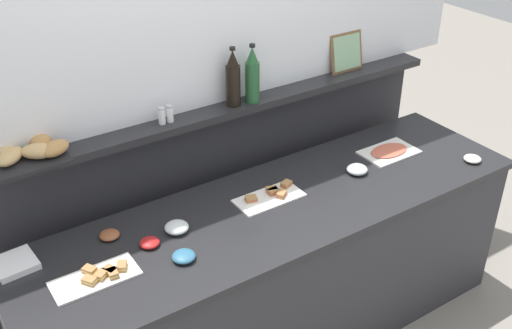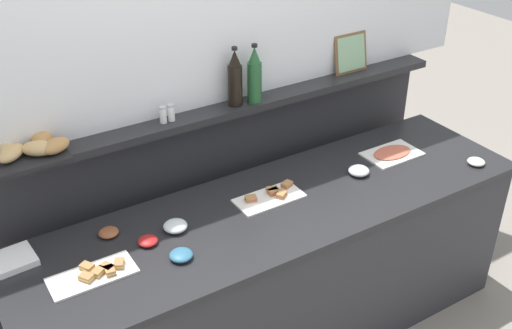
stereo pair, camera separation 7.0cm
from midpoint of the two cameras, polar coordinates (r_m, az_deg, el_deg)
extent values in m
plane|color=gray|center=(3.98, -3.67, -10.34)|extent=(12.00, 12.00, 0.00)
cube|color=#2D2D33|center=(3.32, 1.40, -10.43)|extent=(2.64, 0.72, 0.86)
cube|color=#232326|center=(3.04, 1.51, -4.07)|extent=(2.68, 0.76, 0.03)
cube|color=#2D2D33|center=(3.59, -3.65, -3.42)|extent=(2.69, 0.08, 1.20)
cube|color=#232326|center=(3.24, -3.56, 5.33)|extent=(2.69, 0.22, 0.04)
cube|color=white|center=(3.08, 0.57, -3.14)|extent=(0.35, 0.17, 0.01)
cube|color=#AD7A47|center=(3.04, -1.13, -3.33)|extent=(0.06, 0.05, 0.01)
cube|color=#B24738|center=(3.04, -1.13, -3.20)|extent=(0.06, 0.05, 0.01)
cube|color=#AD7A47|center=(3.03, -1.13, -3.08)|extent=(0.06, 0.05, 0.01)
cube|color=#AD7A47|center=(3.11, 0.84, -2.49)|extent=(0.07, 0.06, 0.01)
cube|color=#B24738|center=(3.11, 0.84, -2.37)|extent=(0.07, 0.06, 0.01)
cube|color=#AD7A47|center=(3.10, 0.84, -2.25)|extent=(0.07, 0.06, 0.01)
cube|color=#AD7A47|center=(3.08, 1.73, -2.91)|extent=(0.07, 0.06, 0.01)
cube|color=#B24738|center=(3.07, 1.73, -2.78)|extent=(0.07, 0.06, 0.01)
cube|color=#AD7A47|center=(3.07, 1.73, -2.66)|extent=(0.07, 0.06, 0.01)
cube|color=#AD7A47|center=(3.16, 2.20, -1.95)|extent=(0.07, 0.06, 0.01)
cube|color=#B24738|center=(3.15, 2.20, -1.83)|extent=(0.07, 0.06, 0.01)
cube|color=#AD7A47|center=(3.15, 2.20, -1.71)|extent=(0.07, 0.06, 0.01)
cube|color=#AD7A47|center=(3.10, 0.99, -2.65)|extent=(0.06, 0.04, 0.01)
cube|color=#B24738|center=(3.09, 0.99, -2.52)|extent=(0.06, 0.04, 0.01)
cube|color=#AD7A47|center=(3.09, 0.99, -2.40)|extent=(0.06, 0.04, 0.01)
cube|color=white|center=(2.69, -15.47, -10.18)|extent=(0.36, 0.16, 0.01)
cube|color=#AD7A47|center=(2.67, -13.90, -9.94)|extent=(0.04, 0.06, 0.01)
cube|color=#E5C666|center=(2.67, -13.93, -9.81)|extent=(0.04, 0.06, 0.01)
cube|color=#AD7A47|center=(2.66, -13.95, -9.68)|extent=(0.04, 0.06, 0.01)
cube|color=#AD7A47|center=(2.68, -14.92, -10.02)|extent=(0.07, 0.06, 0.01)
cube|color=#E5C666|center=(2.67, -14.94, -9.89)|extent=(0.07, 0.06, 0.01)
cube|color=#AD7A47|center=(2.67, -14.97, -9.76)|extent=(0.07, 0.06, 0.01)
cube|color=#AD7A47|center=(2.66, -15.96, -10.48)|extent=(0.06, 0.07, 0.01)
cube|color=#E5C666|center=(2.66, -15.98, -10.35)|extent=(0.06, 0.07, 0.01)
cube|color=#AD7A47|center=(2.65, -16.01, -10.22)|extent=(0.06, 0.07, 0.01)
cube|color=#AD7A47|center=(2.69, -14.15, -9.65)|extent=(0.06, 0.07, 0.01)
cube|color=#E5C666|center=(2.69, -14.17, -9.52)|extent=(0.06, 0.07, 0.01)
cube|color=#AD7A47|center=(2.68, -14.20, -9.39)|extent=(0.06, 0.07, 0.01)
cube|color=#AD7A47|center=(2.71, -15.92, -9.56)|extent=(0.06, 0.07, 0.01)
cube|color=#E5C666|center=(2.71, -15.94, -9.43)|extent=(0.06, 0.07, 0.01)
cube|color=#AD7A47|center=(2.70, -15.97, -9.30)|extent=(0.06, 0.07, 0.01)
cube|color=#AD7A47|center=(2.70, -13.10, -9.32)|extent=(0.06, 0.07, 0.01)
cube|color=#E5C666|center=(2.70, -13.12, -9.19)|extent=(0.06, 0.07, 0.01)
cube|color=#AD7A47|center=(2.69, -13.14, -9.05)|extent=(0.06, 0.07, 0.01)
cube|color=white|center=(3.55, 11.71, 1.13)|extent=(0.32, 0.21, 0.01)
ellipsoid|color=#D1664C|center=(3.54, 11.73, 1.29)|extent=(0.24, 0.14, 0.01)
ellipsoid|color=silver|center=(2.87, -8.09, -5.81)|extent=(0.11, 0.11, 0.05)
ellipsoid|color=#BF4C3F|center=(2.88, -8.07, -5.94)|extent=(0.09, 0.09, 0.03)
ellipsoid|color=silver|center=(3.32, 8.79, -0.44)|extent=(0.11, 0.11, 0.05)
ellipsoid|color=#BF4C3F|center=(3.32, 8.78, -0.57)|extent=(0.09, 0.09, 0.03)
ellipsoid|color=silver|center=(3.58, 18.97, 0.51)|extent=(0.10, 0.10, 0.03)
ellipsoid|color=teal|center=(2.71, -7.48, -8.47)|extent=(0.10, 0.10, 0.04)
ellipsoid|color=red|center=(2.81, -10.57, -7.17)|extent=(0.09, 0.09, 0.03)
ellipsoid|color=brown|center=(2.90, -14.14, -6.37)|extent=(0.09, 0.09, 0.03)
cube|color=white|center=(2.86, -22.17, -8.55)|extent=(0.18, 0.18, 0.03)
cylinder|color=black|center=(3.17, -2.77, 7.32)|extent=(0.08, 0.08, 0.22)
cone|color=black|center=(3.12, -2.84, 9.85)|extent=(0.06, 0.06, 0.08)
cylinder|color=black|center=(3.10, -2.87, 10.72)|extent=(0.03, 0.03, 0.02)
cylinder|color=#23562D|center=(3.21, -0.97, 7.64)|extent=(0.08, 0.08, 0.22)
cone|color=#23562D|center=(3.16, -0.99, 10.15)|extent=(0.06, 0.06, 0.08)
cylinder|color=black|center=(3.14, -1.00, 11.01)|extent=(0.03, 0.03, 0.02)
cylinder|color=white|center=(3.04, -9.40, 4.39)|extent=(0.03, 0.03, 0.08)
cylinder|color=#B7BABF|center=(3.02, -9.47, 5.13)|extent=(0.03, 0.03, 0.01)
cylinder|color=white|center=(3.06, -8.66, 4.60)|extent=(0.03, 0.03, 0.08)
cylinder|color=#B7BABF|center=(3.04, -8.72, 5.34)|extent=(0.03, 0.03, 0.01)
cube|color=black|center=(2.89, -21.78, 0.27)|extent=(0.40, 0.26, 0.02)
ellipsoid|color=tan|center=(2.90, -22.80, 0.94)|extent=(0.08, 0.12, 0.05)
ellipsoid|color=tan|center=(2.86, -22.54, 0.68)|extent=(0.17, 0.17, 0.06)
ellipsoid|color=#B7844C|center=(2.85, -18.90, 1.43)|extent=(0.17, 0.14, 0.06)
ellipsoid|color=#B7844C|center=(2.93, -20.05, 2.02)|extent=(0.12, 0.14, 0.07)
ellipsoid|color=tan|center=(2.86, -20.25, 1.18)|extent=(0.18, 0.16, 0.06)
cube|color=brown|center=(3.65, 7.85, 10.30)|extent=(0.23, 0.06, 0.23)
cube|color=#8CB78C|center=(3.64, 7.93, 10.29)|extent=(0.20, 0.04, 0.20)
camera|label=1|loc=(0.03, -90.67, -0.40)|focal=43.00mm
camera|label=2|loc=(0.03, 89.33, 0.40)|focal=43.00mm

